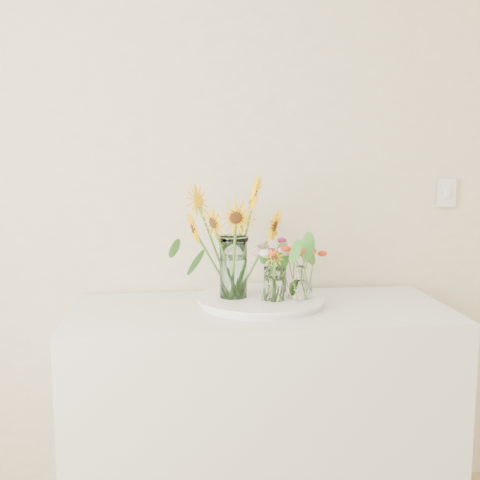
{
  "coord_description": "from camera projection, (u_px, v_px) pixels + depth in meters",
  "views": [
    {
      "loc": [
        -0.4,
        -0.22,
        1.46
      ],
      "look_at": [
        -0.14,
        1.97,
        1.15
      ],
      "focal_mm": 45.0,
      "sensor_mm": 36.0,
      "label": 1
    }
  ],
  "objects": [
    {
      "name": "sunflower_bouquet",
      "position": [
        233.0,
        238.0,
        2.23
      ],
      "size": [
        0.75,
        0.75,
        0.46
      ],
      "primitive_type": null,
      "rotation": [
        0.0,
        0.0,
        -0.41
      ],
      "color": "#FFBE05",
      "rests_on": "tray"
    },
    {
      "name": "wildflower_posy_c",
      "position": [
        278.0,
        266.0,
        2.35
      ],
      "size": [
        0.21,
        0.21,
        0.21
      ],
      "primitive_type": null,
      "color": "red",
      "rests_on": "tray"
    },
    {
      "name": "wildflower_posy_a",
      "position": [
        274.0,
        272.0,
        2.2
      ],
      "size": [
        0.19,
        0.19,
        0.22
      ],
      "primitive_type": null,
      "color": "red",
      "rests_on": "tray"
    },
    {
      "name": "tray",
      "position": [
        261.0,
        301.0,
        2.27
      ],
      "size": [
        0.46,
        0.46,
        0.02
      ],
      "primitive_type": "cylinder",
      "color": "white",
      "rests_on": "counter"
    },
    {
      "name": "counter",
      "position": [
        260.0,
        422.0,
        2.29
      ],
      "size": [
        1.4,
        0.6,
        0.9
      ],
      "primitive_type": "cube",
      "color": "white",
      "rests_on": "ground_plane"
    },
    {
      "name": "mason_jar",
      "position": [
        233.0,
        267.0,
        2.25
      ],
      "size": [
        0.14,
        0.14,
        0.24
      ],
      "primitive_type": "cylinder",
      "rotation": [
        0.0,
        0.0,
        -0.41
      ],
      "color": "silver",
      "rests_on": "tray"
    },
    {
      "name": "small_vase_b",
      "position": [
        300.0,
        283.0,
        2.24
      ],
      "size": [
        0.09,
        0.09,
        0.13
      ],
      "primitive_type": null,
      "rotation": [
        0.0,
        0.0,
        -0.01
      ],
      "color": "white",
      "rests_on": "tray"
    },
    {
      "name": "small_vase_c",
      "position": [
        278.0,
        277.0,
        2.36
      ],
      "size": [
        0.09,
        0.09,
        0.12
      ],
      "primitive_type": "cylinder",
      "rotation": [
        0.0,
        0.0,
        0.27
      ],
      "color": "white",
      "rests_on": "tray"
    },
    {
      "name": "small_vase_a",
      "position": [
        274.0,
        284.0,
        2.21
      ],
      "size": [
        0.1,
        0.1,
        0.13
      ],
      "primitive_type": "cylinder",
      "rotation": [
        0.0,
        0.0,
        0.34
      ],
      "color": "white",
      "rests_on": "tray"
    },
    {
      "name": "wildflower_posy_b",
      "position": [
        300.0,
        271.0,
        2.23
      ],
      "size": [
        0.22,
        0.22,
        0.22
      ],
      "primitive_type": null,
      "color": "red",
      "rests_on": "tray"
    }
  ]
}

